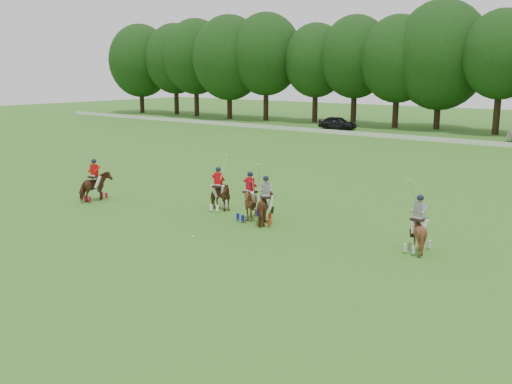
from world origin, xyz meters
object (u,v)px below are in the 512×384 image
Objects in this scene: polo_red_a at (95,186)px; polo_red_c at (250,203)px; polo_ball at (193,237)px; car_left at (338,123)px; polo_red_b at (219,195)px; polo_stripe_a at (266,207)px; polo_stripe_b at (418,232)px.

polo_red_c is at bearing 12.32° from polo_red_a.
polo_red_a is 0.99× the size of polo_red_c.
polo_red_a is at bearing 168.84° from polo_ball.
polo_ball is (17.54, -41.71, -0.71)m from car_left.
car_left is at bearing 112.02° from polo_red_b.
polo_stripe_a is 6.83m from polo_stripe_b.
polo_stripe_b reaches higher than car_left.
polo_red_b is 2.47m from polo_red_c.
polo_ball is (-7.81, -3.90, -0.72)m from polo_stripe_b.
polo_stripe_a is at bearing -176.92° from polo_stripe_b.
car_left is 41.96m from polo_red_c.
polo_red_c is at bearing -13.24° from polo_red_b.
polo_stripe_b reaches higher than polo_stripe_a.
polo_red_c reaches higher than polo_ball.
car_left is 42.44m from polo_stripe_a.
polo_red_c is at bearing 89.27° from polo_ball.
polo_red_a is at bearing -167.68° from polo_red_c.
car_left is 40.97m from polo_red_a.
car_left is 1.63× the size of polo_stripe_b.
polo_stripe_b is (25.35, -37.81, 0.02)m from car_left.
polo_stripe_a is 0.99× the size of polo_stripe_b.
polo_red_b reaches higher than polo_ball.
polo_ball is (2.36, -4.18, -0.69)m from polo_red_b.
polo_stripe_b is at bearing 7.57° from polo_red_a.
polo_red_b is 10.18m from polo_stripe_b.
polo_red_b reaches higher than polo_red_c.
car_left is at bearing 115.89° from polo_stripe_a.
polo_red_c is 3.69m from polo_ball.
polo_red_a is 0.83× the size of polo_red_b.
polo_red_c reaches higher than car_left.
car_left reaches higher than polo_ball.
polo_red_c is 0.95m from polo_stripe_a.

